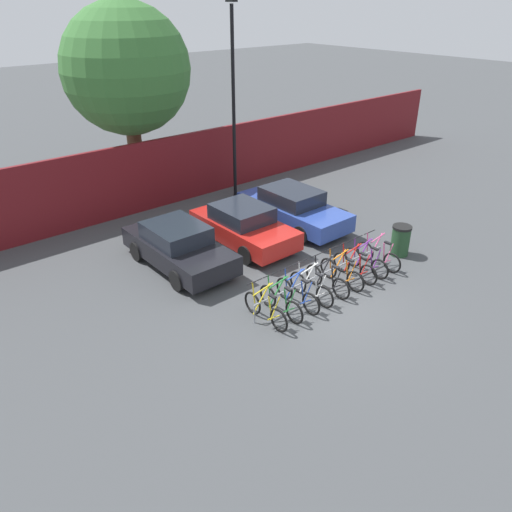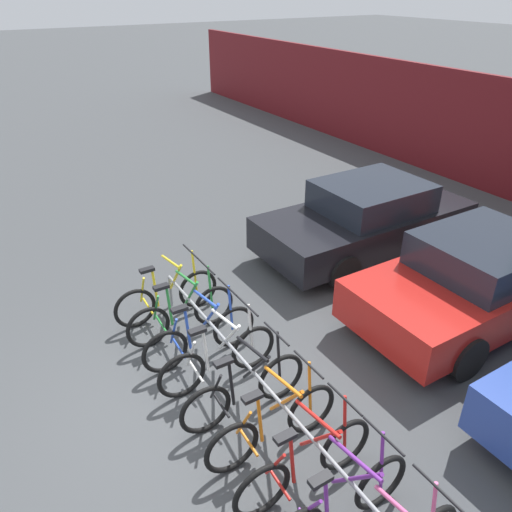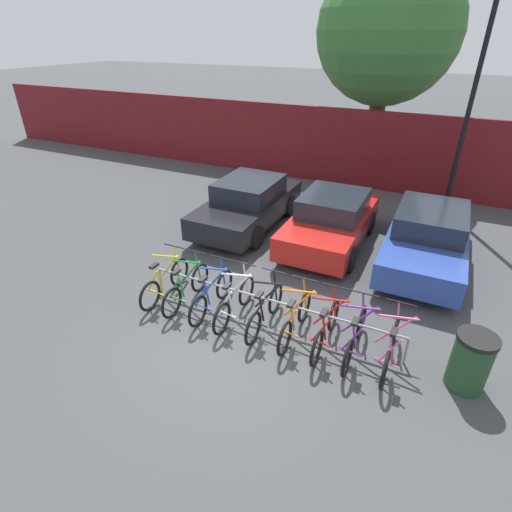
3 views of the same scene
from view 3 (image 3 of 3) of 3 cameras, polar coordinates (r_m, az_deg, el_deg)
The scene contains 18 objects.
ground_plane at distance 7.85m, azimuth -3.16°, elevation -11.32°, with size 120.00×120.00×0.00m, color #424447.
hoarding_wall at distance 15.42m, azimuth 14.33°, elevation 14.55°, with size 36.00×0.16×2.74m, color maroon.
bike_rack at distance 7.87m, azimuth 1.74°, elevation -6.51°, with size 5.31×0.04×0.57m.
bicycle_yellow at distance 8.90m, azimuth -12.85°, elevation -3.59°, with size 0.68×1.71×1.05m.
bicycle_green at distance 8.60m, azimuth -9.92°, elevation -4.50°, with size 0.68×1.71×1.05m.
bicycle_blue at distance 8.30m, azimuth -6.35°, elevation -5.59°, with size 0.68×1.71×1.05m.
bicycle_white at distance 8.07m, azimuth -3.07°, elevation -6.57°, with size 0.68×1.71×1.05m.
bicycle_black at distance 7.83m, azimuth 1.29°, elevation -7.83°, with size 0.68×1.71×1.05m.
bicycle_orange at distance 7.65m, azimuth 5.62°, elevation -9.03°, with size 0.68×1.71×1.05m.
bicycle_red at distance 7.52m, azimuth 9.95°, elevation -10.17°, with size 0.68×1.71×1.05m.
bicycle_purple at distance 7.45m, azimuth 13.96°, elevation -11.17°, with size 0.68×1.71×1.05m.
bicycle_pink at distance 7.41m, azimuth 18.70°, elevation -12.28°, with size 0.68×1.71×1.05m.
car_black at distance 11.85m, azimuth -1.13°, elevation 7.54°, with size 1.91×4.21×1.40m.
car_red at distance 10.94m, azimuth 10.68°, elevation 5.06°, with size 1.91×4.02×1.40m.
car_blue at distance 10.74m, azimuth 23.31°, elevation 2.59°, with size 1.91×4.48×1.40m.
lamp_post at distance 13.69m, azimuth 29.29°, elevation 22.30°, with size 0.24×0.44×7.67m.
trash_bin at distance 7.43m, azimuth 28.30°, elevation -13.13°, with size 0.63×0.63×1.03m.
tree_behind_hoarding at distance 16.69m, azimuth 18.36°, elevation 28.18°, with size 5.02×5.02×7.64m.
Camera 3 is at (2.95, -5.16, 5.13)m, focal length 28.00 mm.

